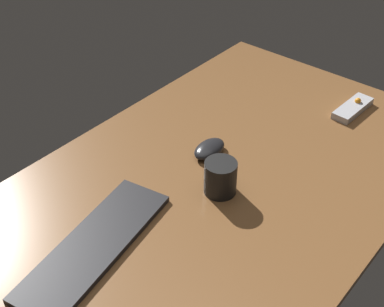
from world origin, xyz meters
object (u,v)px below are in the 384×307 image
Objects in this scene: keyboard at (95,245)px; coffee_mug at (220,177)px; media_remote at (353,108)px; computer_mouse at (209,149)px.

keyboard is 4.75× the size of coffee_mug.
coffee_mug is (32.77, -9.97, 3.73)cm from keyboard.
media_remote is at bearing -22.53° from keyboard.
coffee_mug is at bearing 173.80° from media_remote.
computer_mouse is at bearing 158.29° from media_remote.
keyboard is 89.67cm from media_remote.
computer_mouse is 48.95cm from media_remote.
computer_mouse is 15.83cm from coffee_mug.
keyboard is 43.22cm from computer_mouse.
coffee_mug reaches higher than media_remote.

